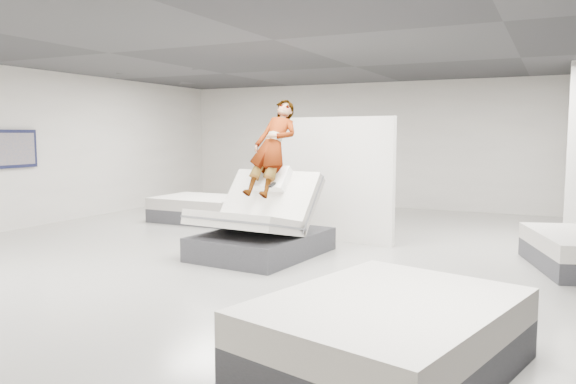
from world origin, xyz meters
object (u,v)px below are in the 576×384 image
Objects in this scene: person at (272,170)px; flat_bed_left_far at (202,209)px; remote at (272,185)px; flat_bed_right_near at (387,336)px; wall_poster at (16,149)px; divider_panel at (332,179)px; hero_bed at (261,230)px.

person reaches higher than flat_bed_left_far.
remote is 4.37m from flat_bed_right_near.
remote is 5.71m from wall_poster.
flat_bed_left_far is at bearing 145.22° from remote.
divider_panel is 1.24× the size of flat_bed_left_far.
wall_poster is at bearing 179.42° from hero_bed.
remote is (0.22, -0.03, 0.71)m from hero_bed.
wall_poster is at bearing -171.62° from person.
flat_bed_left_far is at bearing 134.47° from flat_bed_right_near.
person is at bearing 122.15° from remote.
hero_bed is at bearing -90.00° from person.
person is 3.76m from flat_bed_left_far.
divider_panel is (0.47, 1.41, -0.23)m from person.
flat_bed_left_far is (-2.83, 2.55, -0.15)m from hero_bed.
hero_bed reaches higher than flat_bed_right_near.
person is 1.79× the size of wall_poster.
divider_panel is at bearing 76.98° from person.
flat_bed_right_near is 8.25m from flat_bed_left_far.
hero_bed is 4.45m from flat_bed_right_near.
flat_bed_left_far is (-5.78, 5.88, -0.04)m from flat_bed_right_near.
person is at bearing 3.01° from wall_poster.
person is 5.52m from wall_poster.
wall_poster reaches higher than flat_bed_left_far.
wall_poster is at bearing 158.04° from flat_bed_right_near.
flat_bed_right_near is at bearing -45.53° from flat_bed_left_far.
person reaches higher than remote.
flat_bed_right_near is at bearing -21.96° from wall_poster.
remote is 0.15× the size of wall_poster.
hero_bed is 2.31× the size of wall_poster.
flat_bed_right_near is (2.73, -3.31, -0.82)m from remote.
hero_bed is at bearing -41.99° from flat_bed_left_far.
divider_panel is at bearing 74.05° from hero_bed.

